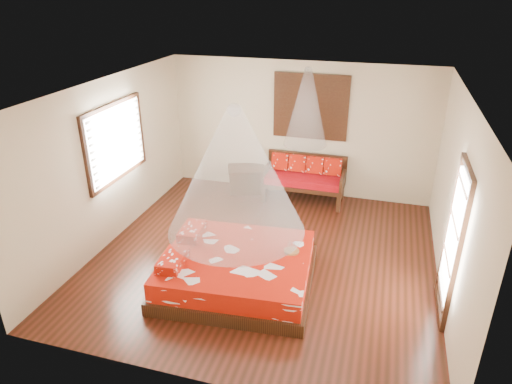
% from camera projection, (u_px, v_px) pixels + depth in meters
% --- Properties ---
extents(room, '(5.54, 5.54, 2.84)m').
position_uv_depth(room, '(265.00, 180.00, 7.07)').
color(room, black).
rests_on(room, ground).
extents(bed, '(2.39, 2.19, 0.65)m').
position_uv_depth(bed, '(236.00, 269.00, 6.87)').
color(bed, black).
rests_on(bed, floor).
extents(daybed, '(1.67, 0.74, 0.94)m').
position_uv_depth(daybed, '(304.00, 176.00, 9.46)').
color(daybed, black).
rests_on(daybed, floor).
extents(storage_chest, '(0.94, 0.82, 0.54)m').
position_uv_depth(storage_chest, '(247.00, 179.00, 9.95)').
color(storage_chest, black).
rests_on(storage_chest, floor).
extents(shutter_panel, '(1.52, 0.06, 1.32)m').
position_uv_depth(shutter_panel, '(311.00, 107.00, 9.17)').
color(shutter_panel, black).
rests_on(shutter_panel, wall_back).
extents(window_left, '(0.10, 1.74, 1.34)m').
position_uv_depth(window_left, '(116.00, 142.00, 7.81)').
color(window_left, black).
rests_on(window_left, wall_left).
extents(glazed_door, '(0.08, 1.02, 2.16)m').
position_uv_depth(glazed_door, '(452.00, 243.00, 6.00)').
color(glazed_door, black).
rests_on(glazed_door, floor).
extents(wine_tray, '(0.23, 0.23, 0.19)m').
position_uv_depth(wine_tray, '(292.00, 249.00, 6.83)').
color(wine_tray, brown).
rests_on(wine_tray, bed).
extents(mosquito_net_main, '(1.96, 1.96, 1.80)m').
position_uv_depth(mosquito_net_main, '(235.00, 171.00, 6.20)').
color(mosquito_net_main, white).
rests_on(mosquito_net_main, ceiling).
extents(mosquito_net_daybed, '(0.84, 0.84, 1.50)m').
position_uv_depth(mosquito_net_daybed, '(307.00, 108.00, 8.73)').
color(mosquito_net_daybed, white).
rests_on(mosquito_net_daybed, ceiling).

